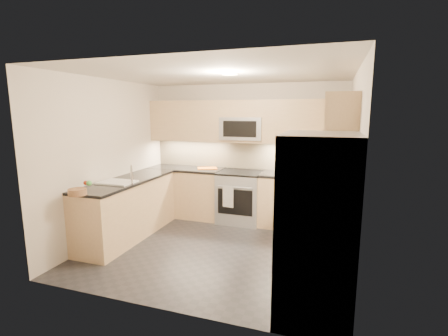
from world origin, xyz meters
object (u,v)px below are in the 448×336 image
Objects in this scene: refrigerator at (317,227)px; cutting_board at (207,168)px; fruit_basket at (77,192)px; microwave at (243,128)px; utensil_bowl at (315,170)px; gas_range at (240,197)px.

refrigerator reaches higher than cutting_board.
refrigerator is 7.89× the size of fruit_basket.
microwave is 2.58× the size of utensil_bowl.
utensil_bowl is at bearing -3.60° from microwave.
refrigerator is at bearing -49.73° from cutting_board.
refrigerator is 2.48m from utensil_bowl.
microwave is 0.42× the size of refrigerator.
cutting_board is at bearing 70.41° from fruit_basket.
gas_range is 1.25m from microwave.
gas_range is 1.20× the size of microwave.
utensil_bowl is 0.81× the size of cutting_board.
utensil_bowl is 3.67m from fruit_basket.
microwave reaches higher than gas_range.
fruit_basket is (-2.82, -2.35, -0.04)m from utensil_bowl.
refrigerator is 6.12× the size of utensil_bowl.
refrigerator is at bearing -86.52° from utensil_bowl.
fruit_basket is (-1.52, -2.43, -0.72)m from microwave.
cutting_board is at bearing 173.38° from gas_range.
fruit_basket is at bearing -123.36° from gas_range.
microwave is at bearing 4.03° from cutting_board.
refrigerator is (1.45, -2.43, 0.45)m from gas_range.
fruit_basket is at bearing -121.99° from microwave.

